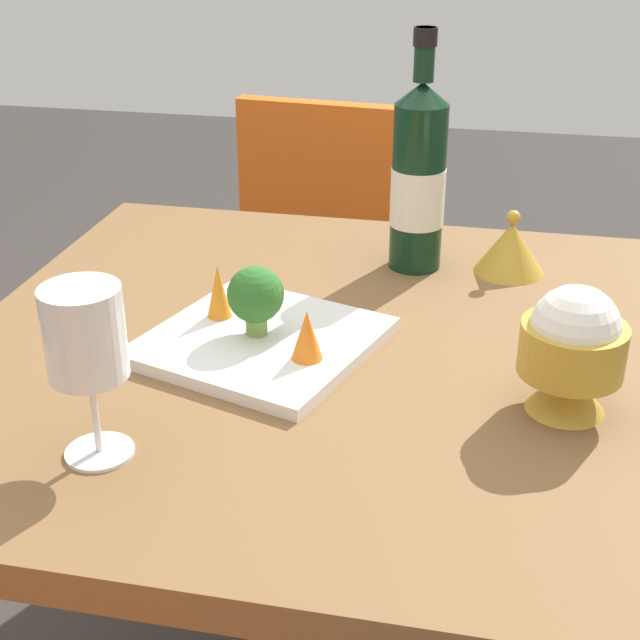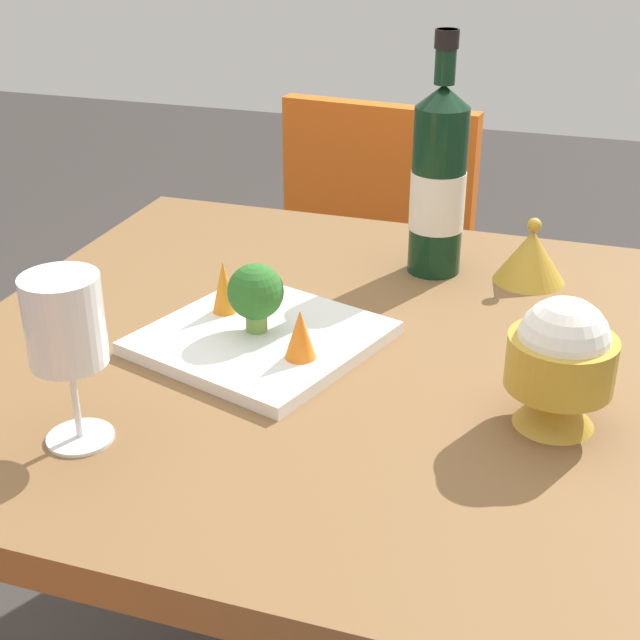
% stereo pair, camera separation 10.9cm
% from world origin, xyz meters
% --- Properties ---
extents(dining_table, '(0.89, 0.89, 0.73)m').
position_xyz_m(dining_table, '(0.00, 0.00, 0.65)').
color(dining_table, brown).
rests_on(dining_table, ground_plane).
extents(chair_by_wall, '(0.44, 0.44, 0.85)m').
position_xyz_m(chair_by_wall, '(-0.12, 0.84, 0.53)').
color(chair_by_wall, orange).
rests_on(chair_by_wall, ground_plane).
extents(wine_bottle, '(0.08, 0.08, 0.34)m').
position_xyz_m(wine_bottle, '(0.09, 0.26, 0.87)').
color(wine_bottle, black).
rests_on(wine_bottle, dining_table).
extents(wine_glass, '(0.08, 0.08, 0.18)m').
position_xyz_m(wine_glass, '(-0.16, -0.28, 0.86)').
color(wine_glass, white).
rests_on(wine_glass, dining_table).
extents(rice_bowl, '(0.11, 0.11, 0.14)m').
position_xyz_m(rice_bowl, '(0.29, -0.10, 0.81)').
color(rice_bowl, gold).
rests_on(rice_bowl, dining_table).
extents(rice_bowl_lid, '(0.10, 0.10, 0.09)m').
position_xyz_m(rice_bowl_lid, '(0.22, 0.27, 0.77)').
color(rice_bowl_lid, gold).
rests_on(rice_bowl_lid, dining_table).
extents(serving_plate, '(0.31, 0.31, 0.02)m').
position_xyz_m(serving_plate, '(-0.07, -0.03, 0.74)').
color(serving_plate, white).
rests_on(serving_plate, dining_table).
extents(broccoli_floret, '(0.07, 0.07, 0.09)m').
position_xyz_m(broccoli_floret, '(-0.07, -0.02, 0.80)').
color(broccoli_floret, '#729E4C').
rests_on(broccoli_floret, serving_plate).
extents(carrot_garnish_left, '(0.03, 0.03, 0.07)m').
position_xyz_m(carrot_garnish_left, '(-0.13, 0.01, 0.78)').
color(carrot_garnish_left, orange).
rests_on(carrot_garnish_left, serving_plate).
extents(carrot_garnish_right, '(0.04, 0.04, 0.06)m').
position_xyz_m(carrot_garnish_right, '(-0.00, -0.07, 0.78)').
color(carrot_garnish_right, orange).
rests_on(carrot_garnish_right, serving_plate).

